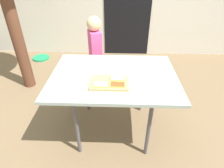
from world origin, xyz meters
The scene contains 11 objects.
ground_plane centered at (0.00, 0.00, 0.00)m, with size 16.00×16.00×0.00m, color brown.
house_door centered at (0.20, 2.19, 1.00)m, with size 0.90×0.02×2.00m, color black.
dining_table centered at (0.00, 0.00, 0.69)m, with size 1.25×0.92×0.74m.
cutting_board centered at (-0.04, -0.16, 0.75)m, with size 0.35×0.25×0.02m, color tan.
pizza_slice_far_right centered at (0.04, -0.11, 0.77)m, with size 0.15×0.10×0.01m.
pizza_slice_near_right centered at (0.04, -0.22, 0.77)m, with size 0.14×0.09×0.01m.
pizza_slice_near_left centered at (-0.11, -0.22, 0.77)m, with size 0.14×0.10×0.01m.
plate_white_right centered at (0.23, 0.04, 0.75)m, with size 0.23×0.23×0.01m, color white.
plate_white_left centered at (-0.36, 0.13, 0.75)m, with size 0.23×0.23×0.01m, color silver.
child_left centered at (-0.27, 0.76, 0.66)m, with size 0.21×0.27×1.12m.
garden_hose_coil centered at (-1.54, 1.86, 0.02)m, with size 0.32×0.32×0.03m, color #1A9656.
Camera 1 is at (0.04, -1.63, 1.70)m, focal length 30.48 mm.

